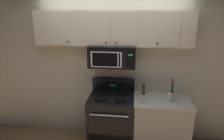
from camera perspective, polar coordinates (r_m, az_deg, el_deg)
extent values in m
cube|color=silver|center=(3.61, 0.57, 1.36)|extent=(5.20, 0.10, 2.70)
cube|color=black|center=(3.62, -0.14, -14.09)|extent=(0.76, 0.64, 0.90)
cube|color=black|center=(3.35, -0.85, -17.08)|extent=(0.67, 0.01, 0.52)
cylinder|color=#B7BABF|center=(3.17, -0.94, -12.86)|extent=(0.61, 0.03, 0.03)
cube|color=black|center=(3.63, 0.41, -4.17)|extent=(0.76, 0.07, 0.22)
cube|color=#19D83F|center=(3.60, 0.34, -4.37)|extent=(0.10, 0.00, 0.04)
cylinder|color=black|center=(3.30, -3.23, -8.25)|extent=(0.19, 0.19, 0.02)
cylinder|color=black|center=(3.27, 2.37, -8.54)|extent=(0.19, 0.19, 0.02)
cylinder|color=black|center=(3.56, -2.44, -6.36)|extent=(0.19, 0.19, 0.02)
cylinder|color=black|center=(3.52, 2.74, -6.60)|extent=(0.19, 0.19, 0.02)
cube|color=black|center=(3.32, 0.11, 4.00)|extent=(0.76, 0.39, 0.35)
cube|color=black|center=(3.09, -0.32, 5.72)|extent=(0.73, 0.01, 0.06)
cube|color=white|center=(3.14, -1.67, 2.97)|extent=(0.49, 0.01, 0.25)
cube|color=black|center=(3.14, -1.68, 2.97)|extent=(0.44, 0.01, 0.22)
cube|color=black|center=(3.10, 5.28, 2.76)|extent=(0.14, 0.01, 0.25)
cube|color=#19D83F|center=(3.08, 5.32, 4.27)|extent=(0.07, 0.00, 0.03)
cylinder|color=#B7BABF|center=(3.09, 1.73, 2.77)|extent=(0.02, 0.02, 0.23)
cube|color=beige|center=(3.28, 0.18, 11.82)|extent=(2.50, 0.33, 0.55)
cube|color=beige|center=(3.31, -14.89, 11.33)|extent=(0.38, 0.01, 0.51)
sphere|color=black|center=(3.28, -12.57, 7.81)|extent=(0.03, 0.03, 0.03)
cube|color=beige|center=(3.14, -4.08, 11.56)|extent=(0.38, 0.01, 0.51)
sphere|color=black|center=(3.13, -1.69, 7.79)|extent=(0.03, 0.03, 0.03)
cube|color=beige|center=(3.09, 3.76, 11.48)|extent=(0.38, 0.01, 0.51)
sphere|color=black|center=(3.11, 1.25, 7.74)|extent=(0.03, 0.03, 0.03)
cube|color=beige|center=(3.12, 15.43, 10.98)|extent=(0.38, 0.01, 0.51)
sphere|color=black|center=(3.11, 12.79, 7.34)|extent=(0.03, 0.03, 0.03)
cube|color=#BCB7AD|center=(3.65, 13.55, -14.68)|extent=(0.90, 0.62, 0.86)
cube|color=beige|center=(3.44, 14.06, -8.26)|extent=(0.93, 0.65, 0.03)
cylinder|color=beige|center=(3.37, 16.35, -7.32)|extent=(0.11, 0.11, 0.14)
cylinder|color=red|center=(3.33, 16.65, -4.82)|extent=(0.03, 0.08, 0.29)
cylinder|color=olive|center=(3.32, 16.35, -4.87)|extent=(0.07, 0.08, 0.30)
cylinder|color=#A87A47|center=(3.31, 16.47, -4.81)|extent=(0.10, 0.05, 0.31)
cylinder|color=teal|center=(3.32, 16.53, -5.18)|extent=(0.09, 0.03, 0.26)
cylinder|color=#BCBCC1|center=(3.32, 16.32, -4.79)|extent=(0.07, 0.07, 0.30)
cylinder|color=black|center=(3.30, 16.84, -4.96)|extent=(0.04, 0.07, 0.30)
cylinder|color=silver|center=(3.33, 16.59, -5.33)|extent=(0.03, 0.06, 0.23)
cylinder|color=white|center=(3.21, 8.53, -8.46)|extent=(0.05, 0.05, 0.10)
cylinder|color=#B7BABF|center=(3.18, 8.58, -7.49)|extent=(0.04, 0.04, 0.02)
cylinder|color=brown|center=(3.50, 8.95, -5.42)|extent=(0.06, 0.06, 0.20)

